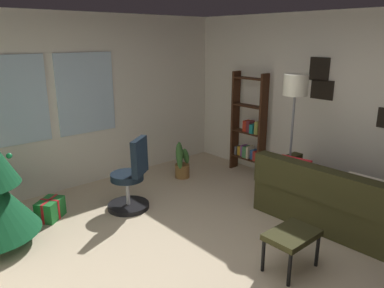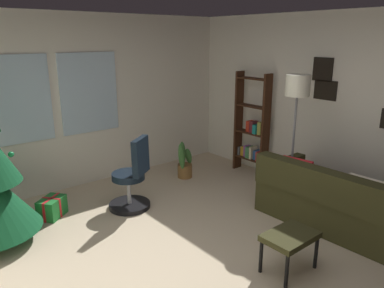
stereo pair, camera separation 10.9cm
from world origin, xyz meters
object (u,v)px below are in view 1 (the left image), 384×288
object	(u,v)px
footstool	(292,237)
gift_box_green	(50,209)
bookshelf	(249,129)
floor_lamp	(295,97)
potted_plant	(182,163)
office_chair	(131,182)
couch	(358,204)

from	to	relation	value
footstool	gift_box_green	xyz separation A→B (m)	(-1.41, 2.64, -0.22)
bookshelf	floor_lamp	world-z (taller)	floor_lamp
footstool	potted_plant	xyz separation A→B (m)	(0.77, 2.64, -0.09)
bookshelf	floor_lamp	bearing A→B (deg)	-111.67
footstool	floor_lamp	size ratio (longest dim) A/B	0.30
footstool	floor_lamp	world-z (taller)	floor_lamp
gift_box_green	bookshelf	bearing A→B (deg)	-9.31
potted_plant	office_chair	bearing A→B (deg)	-160.34
gift_box_green	floor_lamp	size ratio (longest dim) A/B	0.24
bookshelf	potted_plant	xyz separation A→B (m)	(-1.04, 0.53, -0.50)
gift_box_green	potted_plant	bearing A→B (deg)	-0.04
potted_plant	gift_box_green	bearing A→B (deg)	179.96
footstool	bookshelf	world-z (taller)	bookshelf
gift_box_green	footstool	bearing A→B (deg)	-61.95
gift_box_green	floor_lamp	xyz separation A→B (m)	(2.76, -1.66, 1.36)
bookshelf	potted_plant	world-z (taller)	bookshelf
potted_plant	floor_lamp	bearing A→B (deg)	-70.52
footstool	bookshelf	size ratio (longest dim) A/B	0.32
gift_box_green	office_chair	distance (m)	1.07
gift_box_green	floor_lamp	distance (m)	3.50
floor_lamp	potted_plant	distance (m)	2.15
bookshelf	potted_plant	bearing A→B (deg)	153.13
couch	bookshelf	xyz separation A→B (m)	(0.41, 2.13, 0.48)
office_chair	couch	bearing A→B (deg)	-49.97
couch	gift_box_green	distance (m)	3.86
gift_box_green	floor_lamp	world-z (taller)	floor_lamp
couch	potted_plant	bearing A→B (deg)	103.21
footstool	floor_lamp	xyz separation A→B (m)	(1.36, 0.98, 1.14)
footstool	office_chair	distance (m)	2.25
couch	potted_plant	size ratio (longest dim) A/B	3.23
couch	bookshelf	world-z (taller)	bookshelf
footstool	floor_lamp	distance (m)	2.02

